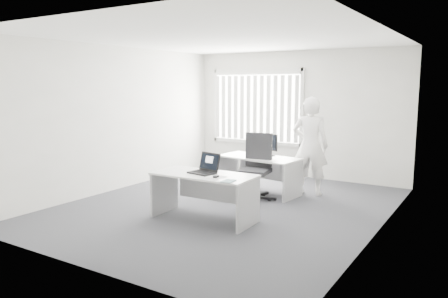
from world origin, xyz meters
The scene contains 18 objects.
ground centered at (0.00, 0.00, 0.00)m, with size 6.00×6.00×0.00m, color #434349.
wall_back centered at (0.00, 3.00, 1.40)m, with size 5.00×0.02×2.80m, color silver.
wall_front centered at (0.00, -3.00, 1.40)m, with size 5.00×0.02×2.80m, color silver.
wall_left centered at (-2.50, 0.00, 1.40)m, with size 0.02×6.00×2.80m, color silver.
wall_right centered at (2.50, 0.00, 1.40)m, with size 0.02×6.00×2.80m, color silver.
ceiling centered at (0.00, 0.00, 2.80)m, with size 5.00×6.00×0.02m, color white.
window centered at (-1.00, 2.96, 1.55)m, with size 2.32×0.06×1.76m, color silver.
blinds centered at (-1.00, 2.90, 1.52)m, with size 2.20×0.10×1.50m, color silver, non-canonical shape.
desk_near centered at (0.09, -0.79, 0.52)m, with size 1.59×0.77×0.72m.
desk_far centered at (0.03, 1.15, 0.51)m, with size 1.61×0.91×0.70m.
office_chair centered at (0.17, 0.73, 0.37)m, with size 0.77×0.77×1.19m.
person centered at (0.88, 1.58, 0.92)m, with size 0.67×0.44×1.84m, color white.
laptop centered at (0.06, -0.79, 0.87)m, with size 0.39×0.35×0.30m, color black, non-canonical shape.
paper_sheet centered at (0.38, -0.88, 0.72)m, with size 0.30×0.21×0.00m, color white.
mouse centered at (0.40, -0.92, 0.74)m, with size 0.06×0.10×0.04m, color #A8A8AA, non-canonical shape.
booklet centered at (0.69, -1.04, 0.72)m, with size 0.15×0.22×0.01m, color silver.
keyboard centered at (0.12, 1.03, 0.71)m, with size 0.43×0.14×0.02m, color black.
monitor centered at (0.14, 1.37, 0.92)m, with size 0.43×0.13×0.43m, color black, non-canonical shape.
Camera 1 is at (3.80, -6.14, 2.06)m, focal length 35.00 mm.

